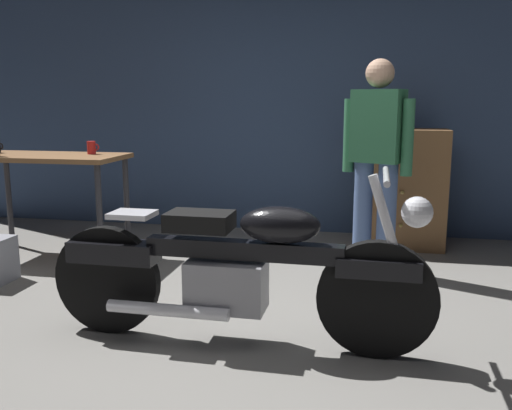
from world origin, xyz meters
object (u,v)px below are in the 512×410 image
object	(u,v)px
motorcycle	(238,267)
wooden_dresser	(401,189)
person_standing	(377,156)
mug_red_diner	(92,148)

from	to	relation	value
motorcycle	wooden_dresser	world-z (taller)	wooden_dresser
person_standing	mug_red_diner	xyz separation A→B (m)	(-2.41, -0.02, 0.03)
motorcycle	mug_red_diner	size ratio (longest dim) A/B	19.69
wooden_dresser	mug_red_diner	xyz separation A→B (m)	(-2.65, -0.85, 0.41)
wooden_dresser	motorcycle	bearing A→B (deg)	-112.52
wooden_dresser	mug_red_diner	world-z (taller)	wooden_dresser
mug_red_diner	person_standing	bearing A→B (deg)	0.43
wooden_dresser	mug_red_diner	distance (m)	2.81
person_standing	wooden_dresser	bearing A→B (deg)	-83.74
person_standing	motorcycle	bearing A→B (deg)	87.11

